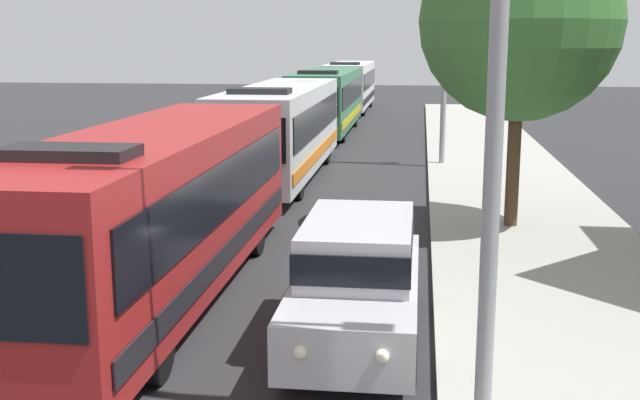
% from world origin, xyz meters
% --- Properties ---
extents(bus_lead, '(2.58, 11.33, 3.21)m').
position_xyz_m(bus_lead, '(-1.30, 12.47, 1.69)').
color(bus_lead, maroon).
rests_on(bus_lead, ground_plane).
extents(bus_second_in_line, '(2.58, 11.62, 3.21)m').
position_xyz_m(bus_second_in_line, '(-1.30, 25.20, 1.69)').
color(bus_second_in_line, silver).
rests_on(bus_second_in_line, ground_plane).
extents(bus_middle, '(2.58, 11.33, 3.21)m').
position_xyz_m(bus_middle, '(-1.30, 38.18, 1.69)').
color(bus_middle, '#33724C').
rests_on(bus_middle, ground_plane).
extents(bus_fourth_in_line, '(2.58, 11.15, 3.21)m').
position_xyz_m(bus_fourth_in_line, '(-1.30, 50.87, 1.69)').
color(bus_fourth_in_line, silver).
rests_on(bus_fourth_in_line, ground_plane).
extents(white_suv, '(1.86, 5.10, 1.90)m').
position_xyz_m(white_suv, '(2.40, 10.93, 1.03)').
color(white_suv, '#B7B7BC').
rests_on(white_suv, ground_plane).
extents(streetlamp_near, '(4.98, 0.28, 8.00)m').
position_xyz_m(streetlamp_near, '(4.10, 7.99, 5.00)').
color(streetlamp_near, gray).
rests_on(streetlamp_near, sidewalk).
extents(streetlamp_mid, '(5.44, 0.28, 8.25)m').
position_xyz_m(streetlamp_mid, '(4.10, 28.30, 5.17)').
color(streetlamp_mid, gray).
rests_on(streetlamp_mid, sidewalk).
extents(roadside_tree, '(4.67, 4.67, 7.20)m').
position_xyz_m(roadside_tree, '(5.53, 18.48, 5.00)').
color(roadside_tree, '#4C3823').
rests_on(roadside_tree, sidewalk).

